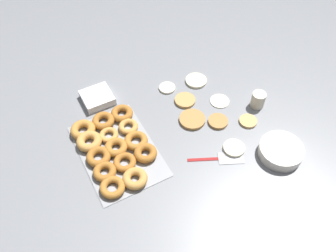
{
  "coord_description": "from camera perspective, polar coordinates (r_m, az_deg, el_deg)",
  "views": [
    {
      "loc": [
        0.85,
        -0.57,
        1.24
      ],
      "look_at": [
        -0.01,
        -0.11,
        0.04
      ],
      "focal_mm": 38.0,
      "sensor_mm": 36.0,
      "label": 1
    }
  ],
  "objects": [
    {
      "name": "ground_plane",
      "position": [
        1.61,
        3.71,
        0.34
      ],
      "size": [
        3.0,
        3.0,
        0.0
      ],
      "primitive_type": "plane",
      "color": "gray"
    },
    {
      "name": "pancake_0",
      "position": [
        1.62,
        8.02,
        0.75
      ],
      "size": [
        0.09,
        0.09,
        0.01
      ],
      "primitive_type": "cylinder",
      "color": "#B27F42",
      "rests_on": "ground_plane"
    },
    {
      "name": "pancake_1",
      "position": [
        1.71,
        8.29,
        4.03
      ],
      "size": [
        0.09,
        0.09,
        0.01
      ],
      "primitive_type": "cylinder",
      "color": "beige",
      "rests_on": "ground_plane"
    },
    {
      "name": "pancake_2",
      "position": [
        1.69,
        2.74,
        4.15
      ],
      "size": [
        0.1,
        0.1,
        0.01
      ],
      "primitive_type": "cylinder",
      "color": "tan",
      "rests_on": "ground_plane"
    },
    {
      "name": "pancake_3",
      "position": [
        1.65,
        12.71,
        0.77
      ],
      "size": [
        0.08,
        0.08,
        0.01
      ],
      "primitive_type": "cylinder",
      "color": "tan",
      "rests_on": "ground_plane"
    },
    {
      "name": "pancake_4",
      "position": [
        1.54,
        10.53,
        -3.51
      ],
      "size": [
        0.09,
        0.09,
        0.01
      ],
      "primitive_type": "cylinder",
      "color": "beige",
      "rests_on": "ground_plane"
    },
    {
      "name": "pancake_5",
      "position": [
        1.79,
        4.52,
        7.27
      ],
      "size": [
        0.11,
        0.11,
        0.01
      ],
      "primitive_type": "cylinder",
      "color": "beige",
      "rests_on": "ground_plane"
    },
    {
      "name": "pancake_6",
      "position": [
        1.61,
        3.92,
        1.06
      ],
      "size": [
        0.12,
        0.12,
        0.02
      ],
      "primitive_type": "cylinder",
      "color": "#B27F42",
      "rests_on": "ground_plane"
    },
    {
      "name": "pancake_7",
      "position": [
        1.75,
        -0.14,
        6.14
      ],
      "size": [
        0.08,
        0.08,
        0.01
      ],
      "primitive_type": "cylinder",
      "color": "beige",
      "rests_on": "ground_plane"
    },
    {
      "name": "donut_tray",
      "position": [
        1.52,
        -8.71,
        -3.36
      ],
      "size": [
        0.44,
        0.3,
        0.04
      ],
      "color": "#93969B",
      "rests_on": "ground_plane"
    },
    {
      "name": "batter_bowl",
      "position": [
        1.56,
        17.63,
        -3.82
      ],
      "size": [
        0.18,
        0.18,
        0.05
      ],
      "color": "silver",
      "rests_on": "ground_plane"
    },
    {
      "name": "container_stack",
      "position": [
        1.72,
        -11.26,
        4.48
      ],
      "size": [
        0.14,
        0.14,
        0.04
      ],
      "color": "white",
      "rests_on": "ground_plane"
    },
    {
      "name": "paper_cup",
      "position": [
        1.7,
        14.24,
        4.11
      ],
      "size": [
        0.06,
        0.06,
        0.08
      ],
      "color": "beige",
      "rests_on": "ground_plane"
    },
    {
      "name": "spatula",
      "position": [
        1.51,
        9.09,
        -5.13
      ],
      "size": [
        0.13,
        0.23,
        0.01
      ],
      "rotation": [
        0.0,
        0.0,
        1.14
      ],
      "color": "maroon",
      "rests_on": "ground_plane"
    }
  ]
}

